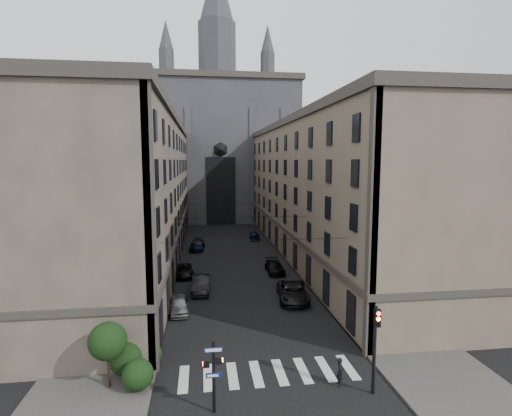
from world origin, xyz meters
name	(u,v)px	position (x,y,z in m)	size (l,w,h in m)	color
sidewalk_left	(154,258)	(-10.50, 36.00, 0.07)	(7.00, 80.00, 0.15)	#383533
sidewalk_right	(305,253)	(10.50, 36.00, 0.07)	(7.00, 80.00, 0.15)	#383533
zebra_crossing	(268,373)	(0.00, 5.00, 0.01)	(11.00, 3.20, 0.01)	beige
building_left	(129,191)	(-13.44, 36.00, 9.34)	(13.60, 60.60, 18.85)	#4B423A
building_right	(326,189)	(13.44, 36.00, 9.34)	(13.60, 60.60, 18.85)	brown
gothic_tower	(218,141)	(0.00, 74.96, 17.80)	(35.00, 23.00, 58.00)	#2D2D33
pedestrian_signal_left	(213,371)	(-3.51, 1.50, 2.32)	(1.02, 0.38, 4.00)	black
traffic_light_right	(375,339)	(5.60, 1.92, 3.29)	(0.34, 0.50, 5.20)	black
shrub_cluster	(124,355)	(-8.72, 5.01, 1.80)	(3.90, 4.40, 3.90)	black
tram_wires	(231,205)	(0.00, 35.63, 7.25)	(14.00, 60.00, 0.43)	black
car_left_near	(179,305)	(-6.11, 15.92, 0.70)	(1.64, 4.08, 1.39)	gray
car_left_midnear	(201,284)	(-4.20, 21.33, 0.81)	(1.72, 4.94, 1.63)	black
car_left_midfar	(183,271)	(-6.20, 27.20, 0.66)	(2.19, 4.75, 1.32)	black
car_left_far	(197,245)	(-4.75, 40.74, 0.74)	(2.07, 5.10, 1.48)	black
car_right_near	(292,290)	(4.65, 18.55, 0.72)	(1.52, 4.35, 1.43)	gray
car_right_midnear	(293,292)	(4.52, 17.65, 0.82)	(2.73, 5.93, 1.65)	black
car_right_midfar	(275,267)	(4.52, 27.15, 0.69)	(1.93, 4.75, 1.38)	black
car_right_far	(255,236)	(4.78, 47.31, 0.68)	(1.60, 3.98, 1.36)	black
pedestrian	(340,372)	(3.99, 3.00, 0.87)	(0.64, 0.42, 1.75)	black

